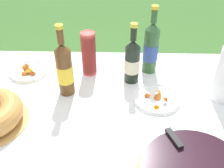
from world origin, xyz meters
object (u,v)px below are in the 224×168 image
(cider_bottle_green, at_px, (151,48))
(juice_bottle_red, at_px, (132,61))
(snack_plate_left, at_px, (28,71))
(cider_bottle_amber, at_px, (65,69))
(cup_stack, at_px, (89,54))
(snack_plate_near, at_px, (157,98))
(serving_knife, at_px, (193,164))

(cider_bottle_green, distance_m, juice_bottle_red, 0.14)
(cider_bottle_green, height_order, snack_plate_left, cider_bottle_green)
(cider_bottle_amber, bearing_deg, cup_stack, 61.99)
(cup_stack, relative_size, snack_plate_left, 1.15)
(cider_bottle_green, height_order, cider_bottle_amber, cider_bottle_green)
(juice_bottle_red, bearing_deg, cider_bottle_green, 44.22)
(snack_plate_near, relative_size, snack_plate_left, 1.09)
(serving_knife, distance_m, cider_bottle_amber, 0.65)
(cup_stack, distance_m, cider_bottle_green, 0.31)
(cup_stack, relative_size, snack_plate_near, 1.05)
(cup_stack, bearing_deg, serving_knife, -57.18)
(serving_knife, height_order, cider_bottle_amber, cider_bottle_amber)
(snack_plate_near, bearing_deg, serving_knife, -80.73)
(serving_knife, bearing_deg, cider_bottle_amber, -154.10)
(serving_knife, xyz_separation_m, cider_bottle_amber, (-0.48, 0.43, 0.07))
(serving_knife, relative_size, juice_bottle_red, 1.19)
(serving_knife, distance_m, cider_bottle_green, 0.64)
(cider_bottle_amber, bearing_deg, cider_bottle_green, 26.54)
(serving_knife, height_order, snack_plate_near, serving_knife)
(serving_knife, bearing_deg, snack_plate_near, 167.47)
(snack_plate_left, bearing_deg, cider_bottle_amber, -33.66)
(cup_stack, bearing_deg, snack_plate_left, -177.63)
(cup_stack, relative_size, cider_bottle_green, 0.66)
(cider_bottle_amber, height_order, snack_plate_left, cider_bottle_amber)
(juice_bottle_red, xyz_separation_m, snack_plate_near, (0.11, -0.15, -0.10))
(serving_knife, relative_size, cider_bottle_green, 1.03)
(snack_plate_near, bearing_deg, snack_plate_left, 162.67)
(cider_bottle_green, relative_size, snack_plate_near, 1.61)
(serving_knife, distance_m, juice_bottle_red, 0.57)
(cup_stack, xyz_separation_m, snack_plate_left, (-0.32, -0.01, -0.10))
(cup_stack, bearing_deg, cider_bottle_green, 5.95)
(serving_knife, bearing_deg, cup_stack, -168.98)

